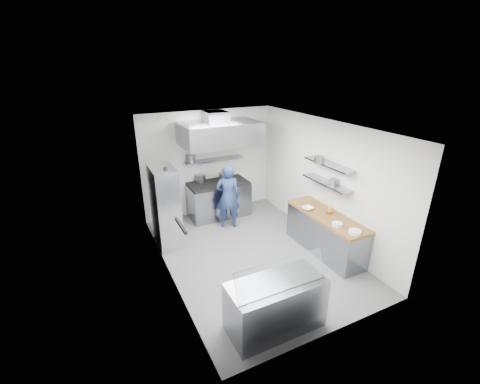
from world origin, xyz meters
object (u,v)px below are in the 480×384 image
gas_range (219,200)px  chef (228,197)px  wire_rack (165,207)px  display_case (275,305)px

gas_range → chef: chef is taller
gas_range → wire_rack: (-1.63, -0.83, 0.48)m
wire_rack → display_case: bearing=-75.3°
gas_range → wire_rack: bearing=-153.1°
chef → gas_range: bearing=-71.2°
chef → wire_rack: 1.60m
gas_range → wire_rack: wire_rack is taller
gas_range → display_case: 4.17m
chef → wire_rack: size_ratio=0.89×
chef → wire_rack: (-1.59, -0.14, 0.10)m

